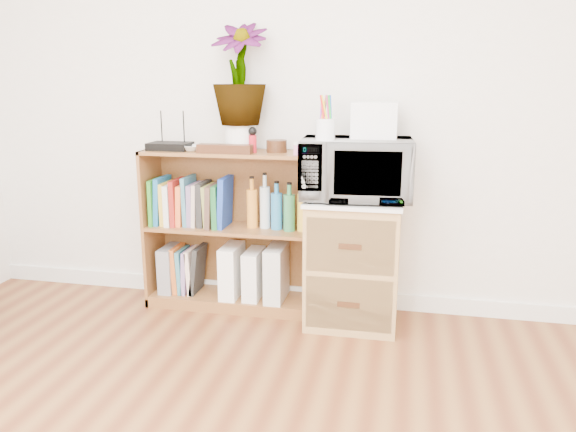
% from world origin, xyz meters
% --- Properties ---
extents(skirting_board, '(4.00, 0.02, 0.10)m').
position_xyz_m(skirting_board, '(0.00, 2.24, 0.05)').
color(skirting_board, white).
rests_on(skirting_board, ground).
extents(bookshelf, '(1.00, 0.30, 0.95)m').
position_xyz_m(bookshelf, '(-0.35, 2.10, 0.47)').
color(bookshelf, brown).
rests_on(bookshelf, ground).
extents(wicker_unit, '(0.50, 0.45, 0.70)m').
position_xyz_m(wicker_unit, '(0.40, 2.02, 0.35)').
color(wicker_unit, '#9E7542').
rests_on(wicker_unit, ground).
extents(microwave, '(0.61, 0.44, 0.33)m').
position_xyz_m(microwave, '(0.40, 2.02, 0.88)').
color(microwave, silver).
rests_on(microwave, wicker_unit).
extents(pen_cup, '(0.10, 0.10, 0.11)m').
position_xyz_m(pen_cup, '(0.24, 1.92, 1.10)').
color(pen_cup, white).
rests_on(pen_cup, microwave).
extents(small_appliance, '(0.24, 0.20, 0.19)m').
position_xyz_m(small_appliance, '(0.49, 2.08, 1.14)').
color(small_appliance, white).
rests_on(small_appliance, microwave).
extents(router, '(0.24, 0.16, 0.04)m').
position_xyz_m(router, '(-0.69, 2.08, 0.97)').
color(router, black).
rests_on(router, bookshelf).
extents(white_bowl, '(0.13, 0.13, 0.03)m').
position_xyz_m(white_bowl, '(-0.56, 2.07, 0.97)').
color(white_bowl, white).
rests_on(white_bowl, bookshelf).
extents(plant_pot, '(0.18, 0.18, 0.15)m').
position_xyz_m(plant_pot, '(-0.27, 2.12, 1.03)').
color(plant_pot, white).
rests_on(plant_pot, bookshelf).
extents(potted_plant, '(0.31, 0.31, 0.56)m').
position_xyz_m(potted_plant, '(-0.27, 2.12, 1.38)').
color(potted_plant, '#36702D').
rests_on(potted_plant, plant_pot).
extents(trinket_box, '(0.31, 0.08, 0.05)m').
position_xyz_m(trinket_box, '(-0.33, 2.00, 0.97)').
color(trinket_box, '#361F0E').
rests_on(trinket_box, bookshelf).
extents(kokeshi_doll, '(0.04, 0.04, 0.10)m').
position_xyz_m(kokeshi_doll, '(-0.19, 2.06, 1.00)').
color(kokeshi_doll, '#B21522').
rests_on(kokeshi_doll, bookshelf).
extents(wooden_bowl, '(0.12, 0.12, 0.07)m').
position_xyz_m(wooden_bowl, '(-0.06, 2.11, 0.98)').
color(wooden_bowl, '#341C0E').
rests_on(wooden_bowl, bookshelf).
extents(paint_jars, '(0.10, 0.04, 0.05)m').
position_xyz_m(paint_jars, '(0.11, 2.01, 0.98)').
color(paint_jars, pink).
rests_on(paint_jars, bookshelf).
extents(file_box, '(0.08, 0.22, 0.28)m').
position_xyz_m(file_box, '(-0.74, 2.10, 0.21)').
color(file_box, gray).
rests_on(file_box, bookshelf).
extents(magazine_holder_left, '(0.10, 0.25, 0.32)m').
position_xyz_m(magazine_holder_left, '(-0.34, 2.09, 0.23)').
color(magazine_holder_left, white).
rests_on(magazine_holder_left, bookshelf).
extents(magazine_holder_mid, '(0.09, 0.23, 0.29)m').
position_xyz_m(magazine_holder_mid, '(-0.20, 2.09, 0.22)').
color(magazine_holder_mid, white).
rests_on(magazine_holder_mid, bookshelf).
extents(magazine_holder_right, '(0.10, 0.26, 0.33)m').
position_xyz_m(magazine_holder_right, '(-0.06, 2.09, 0.23)').
color(magazine_holder_right, silver).
rests_on(magazine_holder_right, bookshelf).
extents(cookbooks, '(0.47, 0.20, 0.30)m').
position_xyz_m(cookbooks, '(-0.58, 2.10, 0.63)').
color(cookbooks, '#278122').
rests_on(cookbooks, bookshelf).
extents(liquor_bottles, '(0.46, 0.07, 0.32)m').
position_xyz_m(liquor_bottles, '(-0.00, 2.10, 0.65)').
color(liquor_bottles, orange).
rests_on(liquor_bottles, bookshelf).
extents(lower_books, '(0.18, 0.19, 0.30)m').
position_xyz_m(lower_books, '(-0.62, 2.10, 0.21)').
color(lower_books, '#C85E23').
rests_on(lower_books, bookshelf).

